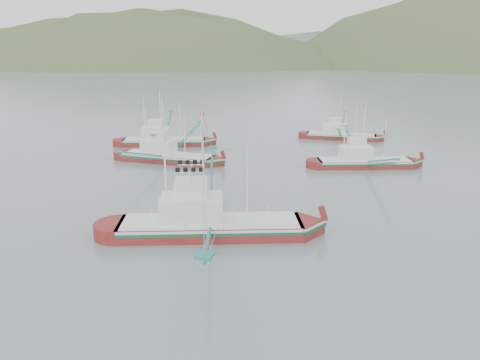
% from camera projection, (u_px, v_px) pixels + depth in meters
% --- Properties ---
extents(ground, '(1200.00, 1200.00, 0.00)m').
position_uv_depth(ground, '(223.00, 233.00, 41.18)').
color(ground, slate).
rests_on(ground, ground).
extents(main_boat, '(16.36, 27.98, 11.60)m').
position_uv_depth(main_boat, '(208.00, 211.00, 40.13)').
color(main_boat, maroon).
rests_on(main_boat, ground).
extents(bg_boat_left, '(13.67, 24.42, 9.89)m').
position_uv_depth(bg_boat_left, '(166.00, 152.00, 66.35)').
color(bg_boat_left, maroon).
rests_on(bg_boat_left, ground).
extents(bg_boat_right, '(13.11, 22.43, 9.29)m').
position_uv_depth(bg_boat_right, '(364.00, 154.00, 63.37)').
color(bg_boat_right, maroon).
rests_on(bg_boat_right, ground).
extents(bg_boat_far, '(11.99, 21.66, 8.76)m').
position_uv_depth(bg_boat_far, '(340.00, 132.00, 82.70)').
color(bg_boat_far, maroon).
rests_on(bg_boat_far, ground).
extents(bg_boat_extra, '(13.95, 23.85, 9.89)m').
position_uv_depth(bg_boat_extra, '(163.00, 134.00, 77.38)').
color(bg_boat_extra, maroon).
rests_on(bg_boat_extra, ground).
extents(headland_left, '(448.00, 308.00, 210.00)m').
position_uv_depth(headland_left, '(142.00, 65.00, 419.16)').
color(headland_left, '#43582D').
rests_on(headland_left, ground).
extents(ridge_distant, '(960.00, 400.00, 240.00)m').
position_uv_depth(ridge_distant, '(378.00, 61.00, 556.32)').
color(ridge_distant, slate).
rests_on(ridge_distant, ground).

